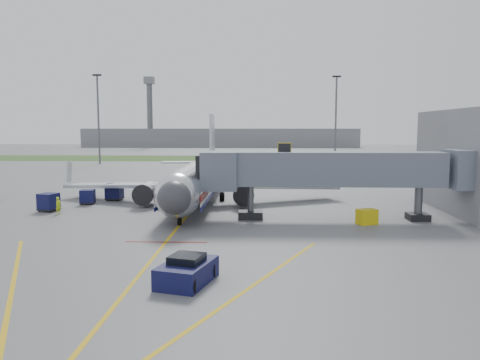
{
  "coord_description": "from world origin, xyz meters",
  "views": [
    {
      "loc": [
        6.62,
        -36.85,
        8.21
      ],
      "look_at": [
        4.92,
        8.14,
        3.2
      ],
      "focal_mm": 35.0,
      "sensor_mm": 36.0,
      "label": 1
    }
  ],
  "objects_px": {
    "belt_loader": "(171,199)",
    "ramp_worker": "(58,206)",
    "airliner": "(199,178)",
    "pushback_tug": "(187,271)"
  },
  "relations": [
    {
      "from": "airliner",
      "to": "pushback_tug",
      "type": "distance_m",
      "value": 28.3
    },
    {
      "from": "ramp_worker",
      "to": "belt_loader",
      "type": "bearing_deg",
      "value": -32.71
    },
    {
      "from": "airliner",
      "to": "ramp_worker",
      "type": "height_order",
      "value": "airliner"
    },
    {
      "from": "belt_loader",
      "to": "ramp_worker",
      "type": "bearing_deg",
      "value": -148.42
    },
    {
      "from": "pushback_tug",
      "to": "belt_loader",
      "type": "bearing_deg",
      "value": 102.28
    },
    {
      "from": "pushback_tug",
      "to": "ramp_worker",
      "type": "relative_size",
      "value": 2.51
    },
    {
      "from": "airliner",
      "to": "pushback_tug",
      "type": "height_order",
      "value": "airliner"
    },
    {
      "from": "ramp_worker",
      "to": "airliner",
      "type": "bearing_deg",
      "value": -29.63
    },
    {
      "from": "belt_loader",
      "to": "ramp_worker",
      "type": "relative_size",
      "value": 3.02
    },
    {
      "from": "belt_loader",
      "to": "pushback_tug",
      "type": "bearing_deg",
      "value": -77.72
    }
  ]
}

